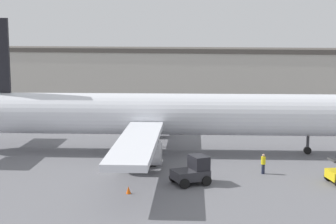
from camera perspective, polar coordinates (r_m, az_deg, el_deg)
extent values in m
plane|color=slate|center=(50.09, 0.00, -4.50)|extent=(400.00, 400.00, 0.00)
cube|color=#ADA89E|center=(85.37, 0.82, 3.79)|extent=(82.34, 12.39, 8.55)
cube|color=#47423D|center=(85.11, 0.83, 6.89)|extent=(82.34, 12.63, 0.70)
cylinder|color=silver|center=(49.38, 0.00, -0.23)|extent=(37.21, 11.39, 3.96)
cube|color=silver|center=(59.50, -1.30, 0.58)|extent=(6.22, 16.37, 0.50)
cube|color=silver|center=(39.82, -3.41, -3.37)|extent=(6.22, 16.37, 0.50)
cylinder|color=#B7B7BC|center=(57.34, -1.47, -1.14)|extent=(3.75, 2.66, 2.02)
cylinder|color=#B7B7BC|center=(42.46, -3.04, -4.57)|extent=(3.75, 2.66, 2.02)
cube|color=silver|center=(57.29, -17.84, 0.97)|extent=(4.45, 5.38, 0.24)
cylinder|color=#38383D|center=(51.02, 15.22, -3.53)|extent=(0.28, 0.28, 1.79)
cylinder|color=black|center=(51.13, 15.20, -4.13)|extent=(0.76, 0.48, 0.70)
cylinder|color=#38383D|center=(47.52, -2.40, -4.11)|extent=(0.28, 0.28, 1.79)
cylinder|color=black|center=(47.62, -2.40, -4.64)|extent=(0.95, 0.52, 0.90)
cylinder|color=#38383D|center=(52.54, -1.88, -2.89)|extent=(0.28, 0.28, 1.79)
cylinder|color=black|center=(52.63, -1.88, -3.37)|extent=(0.95, 0.52, 0.90)
cylinder|color=#1E2338|center=(43.15, 10.50, -6.23)|extent=(0.27, 0.27, 0.80)
cylinder|color=yellow|center=(42.97, 10.52, -5.30)|extent=(0.37, 0.37, 0.64)
sphere|color=tan|center=(42.87, 10.54, -4.74)|extent=(0.23, 0.23, 0.23)
cube|color=#2D2D33|center=(39.54, 2.47, -6.93)|extent=(3.21, 3.08, 0.73)
cube|color=black|center=(39.63, 3.44, -5.58)|extent=(1.94, 2.03, 1.04)
cylinder|color=black|center=(39.24, 4.28, -7.62)|extent=(0.77, 0.69, 0.77)
cylinder|color=black|center=(40.83, 3.06, -6.97)|extent=(0.77, 0.69, 0.77)
cylinder|color=black|center=(38.45, 1.83, -7.94)|extent=(0.77, 0.69, 0.77)
cylinder|color=black|center=(40.07, 0.68, -7.26)|extent=(0.77, 0.69, 0.77)
cylinder|color=black|center=(42.35, 17.41, -6.80)|extent=(0.79, 0.54, 0.74)
cube|color=silver|center=(44.75, -3.47, -5.10)|extent=(3.56, 3.79, 0.76)
cube|color=black|center=(45.06, -2.42, -3.80)|extent=(2.17, 2.17, 1.08)
cylinder|color=black|center=(44.80, -1.54, -5.57)|extent=(0.70, 0.76, 0.76)
cylinder|color=black|center=(46.18, -2.74, -5.15)|extent=(0.70, 0.76, 0.76)
cylinder|color=black|center=(43.51, -4.24, -6.01)|extent=(0.70, 0.76, 0.76)
cylinder|color=black|center=(44.93, -5.38, -5.56)|extent=(0.70, 0.76, 0.76)
cone|color=#EF590F|center=(37.41, -4.41, -8.61)|extent=(0.36, 0.36, 0.55)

